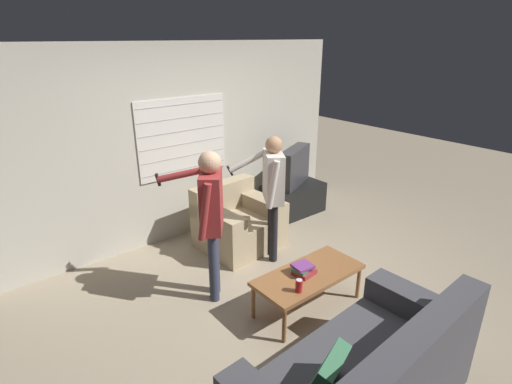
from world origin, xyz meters
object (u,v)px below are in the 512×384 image
soda_can (299,286)px  armchair_beige (237,223)px  person_right_standing (272,184)px  book_stack (303,269)px  coffee_table (309,276)px  person_left_standing (210,209)px  tv (294,167)px  couch_blue (364,383)px  spare_remote (297,273)px

soda_can → armchair_beige: bearing=72.4°
person_right_standing → book_stack: (-0.42, -0.95, -0.53)m
coffee_table → person_left_standing: (-0.63, 0.77, 0.65)m
tv → person_right_standing: size_ratio=0.53×
soda_can → coffee_table: bearing=27.7°
tv → person_left_standing: person_left_standing is taller
person_left_standing → book_stack: size_ratio=6.85×
book_stack → couch_blue: bearing=-116.3°
person_right_standing → armchair_beige: bearing=46.5°
armchair_beige → person_right_standing: size_ratio=0.65×
couch_blue → soda_can: size_ratio=15.05×
coffee_table → soda_can: 0.35m
book_stack → person_left_standing: bearing=128.5°
tv → person_left_standing: 2.41m
armchair_beige → book_stack: 1.52m
armchair_beige → coffee_table: size_ratio=0.88×
couch_blue → coffee_table: bearing=58.7°
coffee_table → book_stack: bearing=147.2°
tv → person_right_standing: person_right_standing is taller
book_stack → tv: bearing=48.5°
person_left_standing → soda_can: size_ratio=12.72×
couch_blue → person_right_standing: 2.44m
tv → soda_can: 2.69m
couch_blue → armchair_beige: bearing=69.5°
couch_blue → spare_remote: couch_blue is taller
person_right_standing → soda_can: size_ratio=12.33×
person_right_standing → soda_can: bearing=-177.4°
couch_blue → soda_can: (0.34, 0.99, 0.13)m
coffee_table → spare_remote: (-0.10, 0.07, 0.05)m
book_stack → soda_can: (-0.25, -0.18, 0.02)m
person_right_standing → book_stack: size_ratio=6.64×
spare_remote → person_left_standing: bearing=92.3°
tv → soda_can: size_ratio=6.55×
coffee_table → person_left_standing: person_left_standing is taller
person_left_standing → soda_can: person_left_standing is taller
book_stack → spare_remote: (-0.05, 0.04, -0.03)m
book_stack → spare_remote: bearing=144.4°
person_right_standing → soda_can: 1.41m
couch_blue → person_left_standing: person_left_standing is taller
tv → armchair_beige: bearing=-12.5°
book_stack → spare_remote: size_ratio=1.81×
tv → coffee_table: bearing=24.8°
coffee_table → spare_remote: bearing=145.7°
armchair_beige → coffee_table: bearing=77.3°
couch_blue → armchair_beige: (0.87, 2.67, -0.02)m
armchair_beige → tv: (1.29, 0.29, 0.44)m
armchair_beige → spare_remote: armchair_beige is taller
armchair_beige → couch_blue: bearing=68.1°
tv → book_stack: bearing=23.4°
tv → person_left_standing: (-2.16, -1.04, 0.26)m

